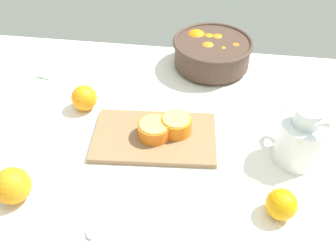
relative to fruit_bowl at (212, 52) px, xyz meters
The scene contains 11 objects.
ground_plane 38.32cm from the fruit_bowl, 101.47° to the right, with size 149.75×93.77×3.00cm, color white.
fruit_bowl is the anchor object (origin of this frame).
juice_pitcher 45.10cm from the fruit_bowl, 58.90° to the right, with size 11.72×15.41×16.56cm.
cutting_board 39.61cm from the fruit_bowl, 109.19° to the right, with size 32.16×19.46×1.42cm, color olive.
orange_half_0 39.46cm from the fruit_bowl, 109.14° to the right, with size 8.70×8.70×4.06cm.
orange_half_1 35.44cm from the fruit_bowl, 102.37° to the right, with size 8.16×8.16×4.51cm.
loose_orange_0 72.74cm from the fruit_bowl, 124.20° to the right, with size 8.31×8.31×8.31cm, color orange.
loose_orange_1 59.32cm from the fruit_bowl, 72.50° to the right, with size 6.90×6.90×6.90cm, color orange.
loose_orange_3 44.02cm from the fruit_bowl, 142.15° to the right, with size 7.36×7.36×7.36cm, color orange.
spoon 67.94cm from the fruit_bowl, 109.10° to the right, with size 4.99×14.32×1.00cm.
herb_sprig_0 55.24cm from the fruit_bowl, 164.66° to the right, with size 5.11×1.47×0.90cm.
Camera 1 is at (8.06, -71.63, 70.61)cm, focal length 40.91 mm.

